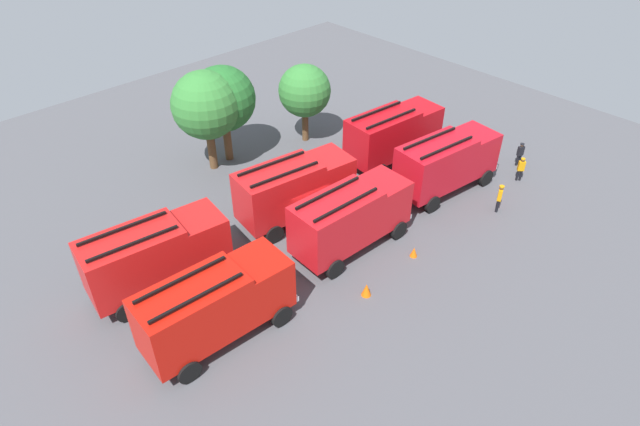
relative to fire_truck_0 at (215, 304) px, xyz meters
name	(u,v)px	position (x,y,z in m)	size (l,w,h in m)	color
ground_plane	(320,232)	(8.70, 2.39, -2.15)	(54.65, 54.65, 0.00)	#4C4C51
fire_truck_0	(215,304)	(0.00, 0.00, 0.00)	(7.34, 3.13, 3.88)	red
fire_truck_1	(351,216)	(9.00, 0.31, 0.00)	(7.30, 3.02, 3.88)	red
fire_truck_2	(447,161)	(17.40, 0.10, 0.00)	(7.45, 3.48, 3.88)	red
fire_truck_3	(156,254)	(-0.17, 4.83, 0.00)	(7.46, 3.54, 3.88)	red
fire_truck_4	(295,188)	(8.65, 4.45, 0.00)	(7.47, 3.58, 3.88)	red
fire_truck_5	(393,133)	(17.84, 4.77, 0.00)	(7.39, 3.28, 3.88)	red
firefighter_0	(431,115)	(23.83, 5.93, -1.14)	(0.33, 0.46, 1.79)	black
firefighter_1	(520,153)	(23.66, -1.65, -1.22)	(0.48, 0.37, 1.67)	black
firefighter_2	(371,191)	(12.91, 2.29, -1.16)	(0.44, 0.48, 1.76)	black
firefighter_3	(500,197)	(17.94, -3.54, -1.12)	(0.48, 0.40, 1.82)	black
firefighter_4	(521,168)	(21.97, -2.67, -1.23)	(0.46, 0.47, 1.66)	black
tree_0	(206,105)	(8.38, 12.56, 2.45)	(4.41, 4.41, 6.84)	brown
tree_1	(223,99)	(9.83, 12.77, 2.35)	(4.31, 4.31, 6.69)	brown
tree_2	(305,91)	(15.51, 11.07, 1.70)	(3.69, 3.69, 5.72)	brown
traffic_cone_0	(414,252)	(10.97, -2.66, -1.86)	(0.42, 0.42, 0.59)	#F2600C
traffic_cone_1	(366,290)	(6.90, -2.86, -1.79)	(0.51, 0.51, 0.73)	#F2600C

